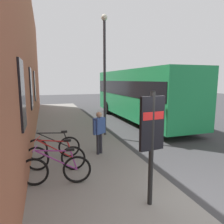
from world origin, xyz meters
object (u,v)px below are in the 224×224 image
Objects in this scene: bicycle_end_of_row at (53,147)px; city_bus at (139,92)px; street_lamp at (105,66)px; bicycle_far_end at (56,170)px; bicycle_beside_lamp at (55,157)px; transit_info_sign at (152,131)px; pedestrian_near_bus at (99,128)px.

bicycle_end_of_row is 8.18m from city_bus.
city_bus is 1.92× the size of street_lamp.
bicycle_far_end is 1.02× the size of bicycle_beside_lamp.
bicycle_far_end is 0.73× the size of transit_info_sign.
city_bus is at bearing -38.07° from bicycle_far_end.
transit_info_sign is at bearing 155.96° from city_bus.
city_bus is (7.41, -5.80, 1.41)m from bicycle_far_end.
pedestrian_near_bus is (3.27, 0.25, -0.67)m from transit_info_sign.
city_bus reaches higher than transit_info_sign.
transit_info_sign is 9.74m from city_bus.
bicycle_end_of_row is (0.96, 0.01, 0.00)m from bicycle_beside_lamp.
pedestrian_near_bus is (0.93, -1.56, 0.54)m from bicycle_beside_lamp.
bicycle_far_end is 9.52m from city_bus.
pedestrian_near_bus is at bearing -59.32° from bicycle_beside_lamp.
bicycle_far_end is 1.16× the size of pedestrian_near_bus.
street_lamp is at bearing -20.61° from pedestrian_near_bus.
bicycle_beside_lamp is 0.97× the size of bicycle_end_of_row.
city_bus is at bearing -41.41° from bicycle_beside_lamp.
pedestrian_near_bus is (-0.03, -1.58, 0.54)m from bicycle_end_of_row.
city_bus reaches higher than bicycle_beside_lamp.
pedestrian_near_bus is 3.48m from street_lamp.
street_lamp reaches higher than bicycle_beside_lamp.
bicycle_beside_lamp is 0.96m from bicycle_end_of_row.
city_bus is 7.08m from pedestrian_near_bus.
bicycle_far_end is 0.17× the size of city_bus.
bicycle_far_end is 2.65m from transit_info_sign.
transit_info_sign is at bearing -129.02° from bicycle_far_end.
bicycle_end_of_row is at bearing 134.03° from city_bus.
bicycle_far_end is at bearing 149.32° from street_lamp.
transit_info_sign is (-2.34, -1.81, 1.21)m from bicycle_beside_lamp.
bicycle_beside_lamp and bicycle_end_of_row have the same top height.
bicycle_end_of_row is at bearing 134.03° from street_lamp.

